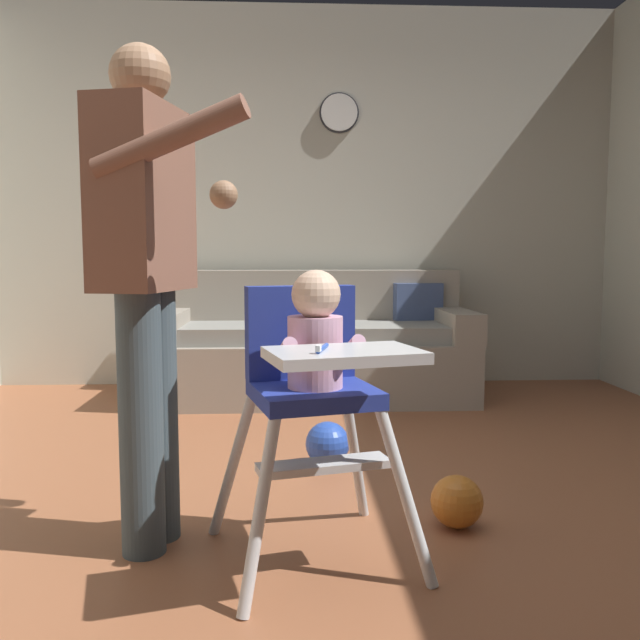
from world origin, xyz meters
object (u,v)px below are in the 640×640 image
(toy_ball, at_px, (328,444))
(adult_standing, at_px, (147,270))
(couch, at_px, (315,349))
(wall_clock, at_px, (339,113))
(high_chair, at_px, (314,365))
(toy_ball_second, at_px, (457,502))

(toy_ball, bearing_deg, adult_standing, -128.40)
(couch, relative_size, toy_ball, 10.39)
(adult_standing, height_order, wall_clock, wall_clock)
(high_chair, distance_m, wall_clock, 3.22)
(adult_standing, bearing_deg, toy_ball, 64.55)
(high_chair, bearing_deg, couch, 163.29)
(adult_standing, distance_m, wall_clock, 3.09)
(toy_ball, bearing_deg, couch, 89.95)
(adult_standing, relative_size, wall_clock, 5.56)
(wall_clock, bearing_deg, couch, -112.86)
(high_chair, bearing_deg, toy_ball_second, 97.97)
(high_chair, xyz_separation_m, adult_standing, (-0.53, 0.13, 0.29))
(couch, distance_m, adult_standing, 2.44)
(toy_ball_second, height_order, wall_clock, wall_clock)
(toy_ball, distance_m, toy_ball_second, 0.82)
(couch, bearing_deg, adult_standing, -15.42)
(adult_standing, distance_m, toy_ball, 1.30)
(couch, height_order, toy_ball, couch)
(adult_standing, xyz_separation_m, wall_clock, (0.83, 2.76, 1.09))
(adult_standing, bearing_deg, wall_clock, 86.20)
(adult_standing, height_order, toy_ball_second, adult_standing)
(high_chair, xyz_separation_m, toy_ball, (0.10, 0.92, -0.52))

